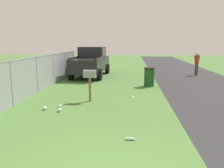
# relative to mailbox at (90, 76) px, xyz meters

# --- Properties ---
(mailbox) EXTENTS (0.22, 0.52, 1.31)m
(mailbox) POSITION_rel_mailbox_xyz_m (0.00, 0.00, 0.00)
(mailbox) COLOR brown
(mailbox) RESTS_ON ground
(pickup_truck) EXTENTS (5.03, 2.35, 2.09)m
(pickup_truck) POSITION_rel_mailbox_xyz_m (7.09, 1.22, 0.05)
(pickup_truck) COLOR black
(pickup_truck) RESTS_ON ground
(trash_bin) EXTENTS (0.58, 0.58, 1.06)m
(trash_bin) POSITION_rel_mailbox_xyz_m (3.47, -2.68, -0.52)
(trash_bin) COLOR #1E4C1E
(trash_bin) RESTS_ON ground
(pedestrian) EXTENTS (0.31, 0.51, 1.70)m
(pedestrian) POSITION_rel_mailbox_xyz_m (8.13, -6.48, -0.07)
(pedestrian) COLOR #4C4238
(pedestrian) RESTS_ON ground
(fence_section) EXTENTS (14.11, 0.07, 1.77)m
(fence_section) POSITION_rel_mailbox_xyz_m (1.32, 2.82, -0.10)
(fence_section) COLOR #9EA3A8
(fence_section) RESTS_ON ground
(litter_bottle_midfield_a) EXTENTS (0.22, 0.08, 0.07)m
(litter_bottle_midfield_a) POSITION_rel_mailbox_xyz_m (-0.96, 1.00, -1.02)
(litter_bottle_midfield_a) COLOR #B2D8BF
(litter_bottle_midfield_a) RESTS_ON ground
(litter_bag_midfield_b) EXTENTS (0.14, 0.14, 0.14)m
(litter_bag_midfield_b) POSITION_rel_mailbox_xyz_m (-1.41, 1.41, -0.98)
(litter_bag_midfield_b) COLOR silver
(litter_bag_midfield_b) RESTS_ON ground
(litter_bottle_far_scatter) EXTENTS (0.07, 0.22, 0.07)m
(litter_bottle_far_scatter) POSITION_rel_mailbox_xyz_m (-3.74, -1.71, -1.02)
(litter_bottle_far_scatter) COLOR #B2D8BF
(litter_bottle_far_scatter) RESTS_ON ground
(litter_bag_by_mailbox) EXTENTS (0.14, 0.14, 0.14)m
(litter_bag_by_mailbox) POSITION_rel_mailbox_xyz_m (-1.58, 0.81, -0.98)
(litter_bag_by_mailbox) COLOR silver
(litter_bag_by_mailbox) RESTS_ON ground
(litter_wrapper_near_hydrant) EXTENTS (0.15, 0.13, 0.01)m
(litter_wrapper_near_hydrant) POSITION_rel_mailbox_xyz_m (0.91, -1.80, -1.05)
(litter_wrapper_near_hydrant) COLOR silver
(litter_wrapper_near_hydrant) RESTS_ON ground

